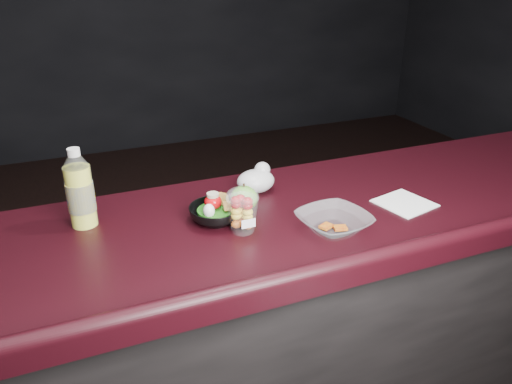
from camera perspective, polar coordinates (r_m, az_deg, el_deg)
counter at (r=1.82m, az=-2.24°, el=-17.83°), size 4.06×0.71×1.02m
lemonade_bottle at (r=1.55m, az=-19.44°, el=-0.21°), size 0.08×0.08×0.24m
fruit_cup at (r=1.44m, az=-1.56°, el=-2.01°), size 0.10×0.10×0.14m
green_apple at (r=1.58m, az=-1.38°, el=-0.73°), size 0.09×0.09×0.09m
plastic_bag at (r=1.71m, az=0.07°, el=1.43°), size 0.13×0.11×0.10m
snack_bowl at (r=1.52m, az=-4.65°, el=-2.34°), size 0.17×0.17×0.09m
takeout_bowl at (r=1.49m, az=8.88°, el=-3.45°), size 0.24×0.24×0.05m
paper_napkin at (r=1.71m, az=16.61°, el=-1.24°), size 0.19×0.19×0.00m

